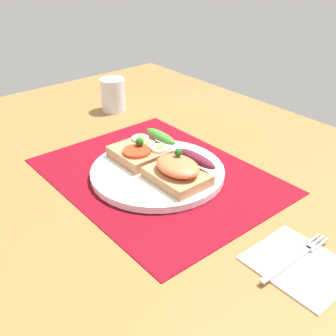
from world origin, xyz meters
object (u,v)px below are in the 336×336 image
Objects in this scene: sandwich_salmon at (180,170)px; napkin at (301,263)px; fork at (297,256)px; sandwich_egg_tomato at (144,150)px; plate at (158,172)px; drinking_glass at (113,95)px.

sandwich_salmon is 0.82× the size of napkin.
fork is (24.34, -0.02, -2.82)cm from sandwich_salmon.
sandwich_egg_tomato is at bearing 179.41° from fork.
sandwich_salmon is 25.50cm from napkin.
fork is (-0.95, 0.23, 0.46)cm from napkin.
sandwich_salmon reaches higher than fork.
drinking_glass reaches higher than plate.
sandwich_salmon is (10.83, -0.34, 0.50)cm from sandwich_egg_tomato.
plate is 34.51cm from drinking_glass.
plate is 2.33× the size of sandwich_egg_tomato.
napkin is (30.77, 0.34, -0.63)cm from plate.
drinking_glass is (-32.31, 11.72, 3.10)cm from plate.
drinking_glass is at bearing 169.77° from napkin.
plate is at bearing -173.84° from sandwich_salmon.
sandwich_egg_tomato is 0.81× the size of napkin.
sandwich_salmon is (5.48, 0.59, 2.65)cm from plate.
drinking_glass is at bearing 163.59° from sandwich_salmon.
fork is at bearing 166.58° from napkin.
plate is 1.89× the size of napkin.
plate is at bearing -178.90° from fork.
plate is at bearing -179.36° from napkin.
plate is 30.77cm from napkin.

